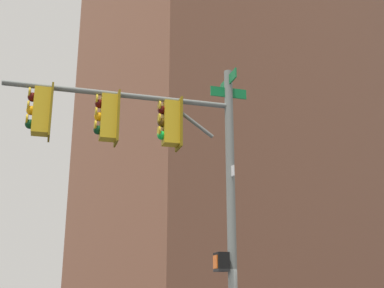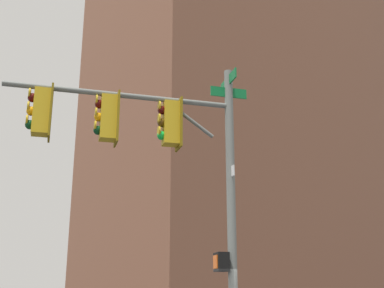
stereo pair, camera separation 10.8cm
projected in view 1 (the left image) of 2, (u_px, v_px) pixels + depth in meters
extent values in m
cylinder|color=slate|center=(231.00, 220.00, 11.04)|extent=(0.20, 0.20, 7.11)
cylinder|color=slate|center=(122.00, 95.00, 11.13)|extent=(4.80, 1.70, 0.12)
cylinder|color=slate|center=(192.00, 121.00, 11.43)|extent=(1.01, 0.41, 0.75)
cube|color=#0F6B33|center=(228.00, 81.00, 11.99)|extent=(0.36, 1.00, 0.24)
cube|color=#0F6B33|center=(229.00, 93.00, 11.90)|extent=(0.86, 0.31, 0.24)
cube|color=white|center=(230.00, 172.00, 11.34)|extent=(0.17, 0.44, 0.24)
cube|color=gold|center=(171.00, 124.00, 11.27)|extent=(0.43, 0.43, 1.00)
cube|color=#775E0F|center=(179.00, 124.00, 11.32)|extent=(0.21, 0.53, 1.16)
sphere|color=#470A07|center=(162.00, 110.00, 11.30)|extent=(0.20, 0.20, 0.20)
cylinder|color=gold|center=(159.00, 106.00, 11.31)|extent=(0.11, 0.23, 0.23)
sphere|color=#4C330A|center=(162.00, 123.00, 11.22)|extent=(0.20, 0.20, 0.20)
cylinder|color=gold|center=(159.00, 119.00, 11.22)|extent=(0.11, 0.23, 0.23)
sphere|color=green|center=(162.00, 135.00, 11.13)|extent=(0.20, 0.20, 0.20)
cylinder|color=gold|center=(159.00, 131.00, 11.14)|extent=(0.11, 0.23, 0.23)
cube|color=gold|center=(108.00, 118.00, 10.90)|extent=(0.43, 0.43, 1.00)
cube|color=#775E0F|center=(117.00, 119.00, 10.95)|extent=(0.21, 0.53, 1.16)
sphere|color=#470A07|center=(99.00, 104.00, 10.93)|extent=(0.20, 0.20, 0.20)
cylinder|color=gold|center=(97.00, 100.00, 10.94)|extent=(0.11, 0.23, 0.23)
sphere|color=#F29E0C|center=(99.00, 117.00, 10.85)|extent=(0.20, 0.20, 0.20)
cylinder|color=gold|center=(96.00, 113.00, 10.85)|extent=(0.11, 0.23, 0.23)
sphere|color=#0A3819|center=(98.00, 130.00, 10.76)|extent=(0.20, 0.20, 0.20)
cylinder|color=gold|center=(95.00, 126.00, 10.77)|extent=(0.11, 0.23, 0.23)
cube|color=gold|center=(41.00, 111.00, 10.53)|extent=(0.43, 0.43, 1.00)
cube|color=#775E0F|center=(51.00, 112.00, 10.58)|extent=(0.21, 0.53, 1.16)
sphere|color=#470A07|center=(32.00, 97.00, 10.56)|extent=(0.20, 0.20, 0.20)
cylinder|color=gold|center=(30.00, 93.00, 10.57)|extent=(0.11, 0.23, 0.23)
sphere|color=#F29E0C|center=(31.00, 111.00, 10.48)|extent=(0.20, 0.20, 0.20)
cylinder|color=gold|center=(28.00, 106.00, 10.48)|extent=(0.11, 0.23, 0.23)
sphere|color=#0A3819|center=(30.00, 124.00, 10.39)|extent=(0.20, 0.20, 0.20)
cylinder|color=gold|center=(27.00, 120.00, 10.40)|extent=(0.11, 0.23, 0.23)
cube|color=black|center=(221.00, 262.00, 10.71)|extent=(0.35, 0.42, 0.40)
cube|color=#EA5914|center=(215.00, 262.00, 10.67)|extent=(0.10, 0.25, 0.28)
cube|color=brown|center=(256.00, 18.00, 43.17)|extent=(26.04, 14.04, 49.46)
cube|color=brown|center=(343.00, 152.00, 56.28)|extent=(16.10, 19.01, 34.62)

